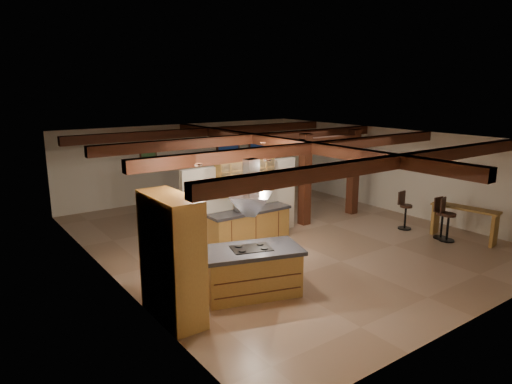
% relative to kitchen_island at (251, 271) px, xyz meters
% --- Properties ---
extents(ground, '(12.00, 12.00, 0.00)m').
position_rel_kitchen_island_xyz_m(ground, '(2.89, 2.65, -0.52)').
color(ground, tan).
rests_on(ground, ground).
extents(room_walls, '(12.00, 12.00, 12.00)m').
position_rel_kitchen_island_xyz_m(room_walls, '(2.89, 2.65, 1.26)').
color(room_walls, beige).
rests_on(room_walls, ground).
extents(ceiling_beams, '(10.00, 12.00, 0.28)m').
position_rel_kitchen_island_xyz_m(ceiling_beams, '(2.89, 2.65, 2.24)').
color(ceiling_beams, '#371F0D').
rests_on(ceiling_beams, room_walls).
extents(timber_posts, '(2.50, 0.30, 2.90)m').
position_rel_kitchen_island_xyz_m(timber_posts, '(5.39, 3.15, 1.24)').
color(timber_posts, '#371F0D').
rests_on(timber_posts, ground).
extents(partition_wall, '(3.80, 0.18, 2.20)m').
position_rel_kitchen_island_xyz_m(partition_wall, '(1.89, 3.15, 0.58)').
color(partition_wall, beige).
rests_on(partition_wall, ground).
extents(pantry_cabinet, '(0.67, 1.60, 2.40)m').
position_rel_kitchen_island_xyz_m(pantry_cabinet, '(-1.77, 0.05, 0.68)').
color(pantry_cabinet, olive).
rests_on(pantry_cabinet, ground).
extents(back_counter, '(2.50, 0.66, 0.94)m').
position_rel_kitchen_island_xyz_m(back_counter, '(1.89, 2.76, -0.04)').
color(back_counter, olive).
rests_on(back_counter, ground).
extents(upper_display_cabinet, '(1.80, 0.36, 0.95)m').
position_rel_kitchen_island_xyz_m(upper_display_cabinet, '(1.89, 2.96, 1.33)').
color(upper_display_cabinet, olive).
rests_on(upper_display_cabinet, partition_wall).
extents(range_hood, '(1.10, 1.10, 1.40)m').
position_rel_kitchen_island_xyz_m(range_hood, '(-0.00, 0.00, 1.26)').
color(range_hood, silver).
rests_on(range_hood, room_walls).
extents(back_windows, '(2.70, 0.07, 1.70)m').
position_rel_kitchen_island_xyz_m(back_windows, '(5.69, 8.59, 0.98)').
color(back_windows, '#371F0D').
rests_on(back_windows, room_walls).
extents(framed_art, '(0.65, 0.05, 0.85)m').
position_rel_kitchen_island_xyz_m(framed_art, '(1.39, 8.59, 1.18)').
color(framed_art, '#371F0D').
rests_on(framed_art, room_walls).
extents(recessed_cans, '(3.16, 2.46, 0.03)m').
position_rel_kitchen_island_xyz_m(recessed_cans, '(0.36, 0.72, 2.35)').
color(recessed_cans, silver).
rests_on(recessed_cans, room_walls).
extents(kitchen_island, '(2.32, 1.69, 1.03)m').
position_rel_kitchen_island_xyz_m(kitchen_island, '(0.00, 0.00, 0.00)').
color(kitchen_island, olive).
rests_on(kitchen_island, ground).
extents(dining_table, '(1.82, 1.42, 0.56)m').
position_rel_kitchen_island_xyz_m(dining_table, '(3.37, 5.23, -0.24)').
color(dining_table, '#37160D').
rests_on(dining_table, ground).
extents(sofa, '(2.34, 1.34, 0.64)m').
position_rel_kitchen_island_xyz_m(sofa, '(4.95, 7.68, -0.20)').
color(sofa, black).
rests_on(sofa, ground).
extents(microwave, '(0.47, 0.33, 0.26)m').
position_rel_kitchen_island_xyz_m(microwave, '(1.70, 2.76, 0.55)').
color(microwave, '#AEAEB3').
rests_on(microwave, back_counter).
extents(bar_counter, '(0.76, 1.88, 0.96)m').
position_rel_kitchen_island_xyz_m(bar_counter, '(6.98, -0.67, 0.13)').
color(bar_counter, olive).
rests_on(bar_counter, ground).
extents(side_table, '(0.56, 0.56, 0.53)m').
position_rel_kitchen_island_xyz_m(side_table, '(6.83, 8.06, -0.26)').
color(side_table, '#371F0D').
rests_on(side_table, ground).
extents(table_lamp, '(0.29, 0.29, 0.34)m').
position_rel_kitchen_island_xyz_m(table_lamp, '(6.83, 8.06, 0.25)').
color(table_lamp, black).
rests_on(table_lamp, side_table).
extents(bar_stool_a, '(0.42, 0.42, 1.19)m').
position_rel_kitchen_island_xyz_m(bar_stool_a, '(6.57, -0.20, 0.09)').
color(bar_stool_a, black).
rests_on(bar_stool_a, ground).
extents(bar_stool_b, '(0.45, 0.46, 1.24)m').
position_rel_kitchen_island_xyz_m(bar_stool_b, '(6.48, -0.43, 0.11)').
color(bar_stool_b, black).
rests_on(bar_stool_b, ground).
extents(bar_stool_c, '(0.41, 0.41, 1.16)m').
position_rel_kitchen_island_xyz_m(bar_stool_c, '(6.46, 0.97, 0.07)').
color(bar_stool_c, black).
rests_on(bar_stool_c, ground).
extents(dining_chairs, '(2.39, 2.39, 1.26)m').
position_rel_kitchen_island_xyz_m(dining_chairs, '(3.37, 5.23, 0.12)').
color(dining_chairs, '#371F0D').
rests_on(dining_chairs, ground).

